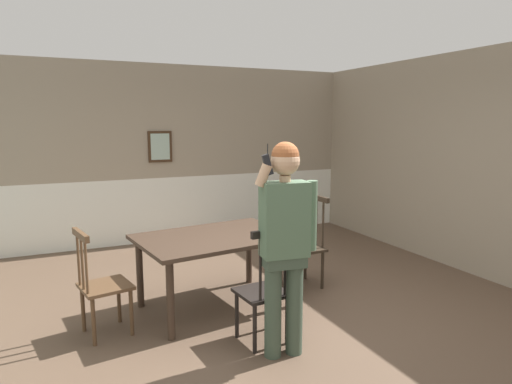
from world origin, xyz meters
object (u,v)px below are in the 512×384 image
chair_near_window (264,290)px  chair_at_table_head (101,285)px  chair_by_doorway (304,244)px  dining_table (215,244)px  person_figure (285,235)px

chair_near_window → chair_at_table_head: bearing=144.1°
chair_by_doorway → chair_at_table_head: size_ratio=1.09×
dining_table → chair_at_table_head: 1.17m
chair_near_window → dining_table: bearing=92.4°
dining_table → chair_at_table_head: size_ratio=1.69×
chair_at_table_head → person_figure: bearing=42.0°
chair_at_table_head → dining_table: bearing=86.8°
chair_by_doorway → chair_at_table_head: bearing=96.6°
chair_by_doorway → person_figure: person_figure is taller
dining_table → chair_by_doorway: size_ratio=1.55×
chair_by_doorway → chair_at_table_head: chair_by_doorway is taller
person_figure → chair_at_table_head: bearing=-29.5°
dining_table → person_figure: (0.19, -1.16, 0.35)m
chair_near_window → chair_at_table_head: (-1.27, 0.75, -0.01)m
chair_at_table_head → chair_by_doorway: bearing=86.6°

